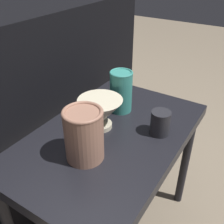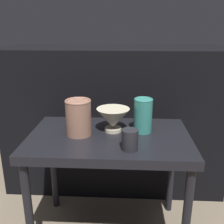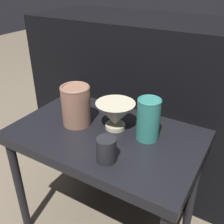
{
  "view_description": "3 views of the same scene",
  "coord_description": "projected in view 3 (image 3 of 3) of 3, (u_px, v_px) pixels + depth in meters",
  "views": [
    {
      "loc": [
        -0.6,
        -0.39,
        1.08
      ],
      "look_at": [
        0.06,
        0.03,
        0.6
      ],
      "focal_mm": 42.0,
      "sensor_mm": 36.0,
      "label": 1
    },
    {
      "loc": [
        0.07,
        -1.09,
        1.02
      ],
      "look_at": [
        0.01,
        0.07,
        0.63
      ],
      "focal_mm": 42.0,
      "sensor_mm": 36.0,
      "label": 2
    },
    {
      "loc": [
        0.46,
        -0.72,
        1.1
      ],
      "look_at": [
        -0.01,
        0.06,
        0.61
      ],
      "focal_mm": 42.0,
      "sensor_mm": 36.0,
      "label": 3
    }
  ],
  "objects": [
    {
      "name": "table",
      "position": [
        106.0,
        146.0,
        1.05
      ],
      "size": [
        0.73,
        0.46,
        0.55
      ],
      "color": "black",
      "rests_on": "ground_plane"
    },
    {
      "name": "couch_backdrop",
      "position": [
        156.0,
        103.0,
        1.46
      ],
      "size": [
        1.35,
        0.5,
        0.9
      ],
      "color": "black",
      "rests_on": "ground_plane"
    },
    {
      "name": "bowl",
      "position": [
        115.0,
        114.0,
        1.02
      ],
      "size": [
        0.15,
        0.15,
        0.11
      ],
      "color": "beige",
      "rests_on": "table"
    },
    {
      "name": "vase_textured_left",
      "position": [
        76.0,
        105.0,
        1.03
      ],
      "size": [
        0.12,
        0.12,
        0.16
      ],
      "color": "#996B56",
      "rests_on": "table"
    },
    {
      "name": "vase_colorful_right",
      "position": [
        148.0,
        119.0,
        0.94
      ],
      "size": [
        0.09,
        0.09,
        0.16
      ],
      "color": "teal",
      "rests_on": "table"
    },
    {
      "name": "cup",
      "position": [
        106.0,
        150.0,
        0.85
      ],
      "size": [
        0.07,
        0.07,
        0.08
      ],
      "color": "#232328",
      "rests_on": "table"
    }
  ]
}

